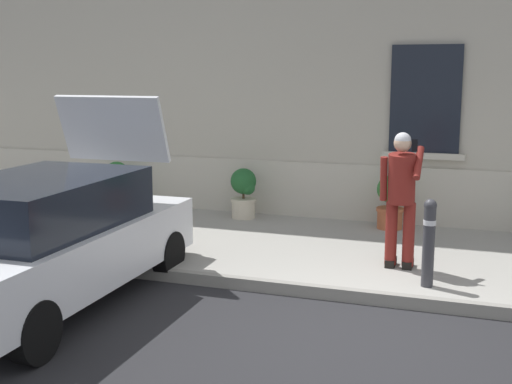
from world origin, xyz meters
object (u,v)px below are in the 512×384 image
Objects in this scene: bollard_near_person at (429,240)px; planter_cream at (244,192)px; hatchback_car_white at (49,237)px; person_on_phone at (401,192)px; planter_olive at (117,184)px; planter_terracotta at (391,201)px.

bollard_near_person is 1.22× the size of planter_cream.
person_on_phone is at bearing 32.32° from hatchback_car_white.
hatchback_car_white is 2.34× the size of person_on_phone.
bollard_near_person reaches higher than planter_olive.
planter_cream is at bearing 159.85° from person_on_phone.
planter_cream is 1.00× the size of planter_terracotta.
planter_olive is at bearing 174.26° from person_on_phone.
planter_cream is (-2.92, 2.15, -0.55)m from person_on_phone.
planter_olive is at bearing -179.78° from planter_terracotta.
planter_olive and planter_cream have the same top height.
person_on_phone is at bearing -78.86° from planter_terracotta.
planter_olive is 1.00× the size of planter_terracotta.
hatchback_car_white reaches higher than planter_cream.
hatchback_car_white reaches higher than planter_terracotta.
hatchback_car_white is 4.29m from person_on_phone.
planter_cream is (2.49, -0.03, 0.00)m from planter_olive.
planter_terracotta is at bearing 54.63° from hatchback_car_white.
hatchback_car_white reaches higher than bollard_near_person.
planter_olive and planter_terracotta have the same top height.
planter_olive is (-1.79, 4.46, -0.19)m from hatchback_car_white.
planter_cream is (0.69, 4.43, -0.19)m from hatchback_car_white.
person_on_phone is 2.30m from planter_terracotta.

